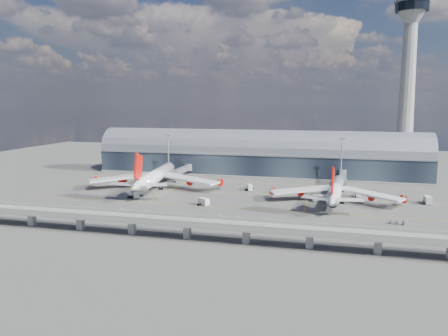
% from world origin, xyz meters
% --- Properties ---
extents(ground, '(500.00, 500.00, 0.00)m').
position_xyz_m(ground, '(0.00, 0.00, 0.00)').
color(ground, '#474744').
rests_on(ground, ground).
extents(taxi_lines, '(200.00, 80.12, 0.01)m').
position_xyz_m(taxi_lines, '(0.00, 22.11, 0.01)').
color(taxi_lines, gold).
rests_on(taxi_lines, ground).
extents(terminal, '(200.00, 30.00, 28.00)m').
position_xyz_m(terminal, '(0.00, 77.99, 11.34)').
color(terminal, '#1B222E').
rests_on(terminal, ground).
extents(control_tower, '(19.00, 19.00, 103.00)m').
position_xyz_m(control_tower, '(85.00, 83.00, 51.64)').
color(control_tower, gray).
rests_on(control_tower, ground).
extents(guideway, '(220.00, 8.50, 7.20)m').
position_xyz_m(guideway, '(-0.00, -55.00, 5.29)').
color(guideway, gray).
rests_on(guideway, ground).
extents(floodlight_mast_left, '(3.00, 0.70, 25.70)m').
position_xyz_m(floodlight_mast_left, '(-50.00, 55.00, 13.63)').
color(floodlight_mast_left, gray).
rests_on(floodlight_mast_left, ground).
extents(floodlight_mast_right, '(3.00, 0.70, 25.70)m').
position_xyz_m(floodlight_mast_right, '(50.00, 55.00, 13.63)').
color(floodlight_mast_right, gray).
rests_on(floodlight_mast_right, ground).
extents(airliner_left, '(71.19, 74.89, 22.84)m').
position_xyz_m(airliner_left, '(-43.67, 19.90, 6.52)').
color(airliner_left, white).
rests_on(airliner_left, ground).
extents(airliner_right, '(60.73, 63.47, 20.14)m').
position_xyz_m(airliner_right, '(47.36, 11.83, 5.22)').
color(airliner_right, white).
rests_on(airliner_right, ground).
extents(jet_bridge_left, '(4.40, 28.00, 7.25)m').
position_xyz_m(jet_bridge_left, '(-40.51, 53.12, 5.18)').
color(jet_bridge_left, gray).
rests_on(jet_bridge_left, ground).
extents(jet_bridge_right, '(4.40, 32.00, 7.25)m').
position_xyz_m(jet_bridge_right, '(50.94, 51.18, 5.18)').
color(jet_bridge_right, gray).
rests_on(jet_bridge_right, ground).
extents(service_truck_0, '(6.69, 8.02, 3.29)m').
position_xyz_m(service_truck_0, '(-44.87, -1.23, 1.70)').
color(service_truck_0, silver).
rests_on(service_truck_0, ground).
extents(service_truck_1, '(5.77, 5.06, 3.09)m').
position_xyz_m(service_truck_1, '(-8.56, -8.37, 1.56)').
color(service_truck_1, silver).
rests_on(service_truck_1, ground).
extents(service_truck_2, '(8.82, 4.23, 3.08)m').
position_xyz_m(service_truck_2, '(41.58, 11.59, 1.60)').
color(service_truck_2, silver).
rests_on(service_truck_2, ground).
extents(service_truck_3, '(2.90, 6.88, 3.32)m').
position_xyz_m(service_truck_3, '(87.42, 19.24, 1.70)').
color(service_truck_3, silver).
rests_on(service_truck_3, ground).
extents(service_truck_4, '(2.99, 5.57, 3.14)m').
position_xyz_m(service_truck_4, '(58.06, 25.82, 1.59)').
color(service_truck_4, silver).
rests_on(service_truck_4, ground).
extents(service_truck_5, '(4.29, 6.34, 2.86)m').
position_xyz_m(service_truck_5, '(4.62, 29.14, 1.46)').
color(service_truck_5, silver).
rests_on(service_truck_5, ground).
extents(cargo_train_0, '(6.77, 2.58, 1.48)m').
position_xyz_m(cargo_train_0, '(-35.04, -29.71, 0.77)').
color(cargo_train_0, gray).
rests_on(cargo_train_0, ground).
extents(cargo_train_1, '(8.98, 1.97, 1.48)m').
position_xyz_m(cargo_train_1, '(8.10, -28.97, 0.77)').
color(cargo_train_1, gray).
rests_on(cargo_train_1, ground).
extents(cargo_train_2, '(6.83, 2.89, 1.50)m').
position_xyz_m(cargo_train_2, '(70.71, -19.61, 0.78)').
color(cargo_train_2, gray).
rests_on(cargo_train_2, ground).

